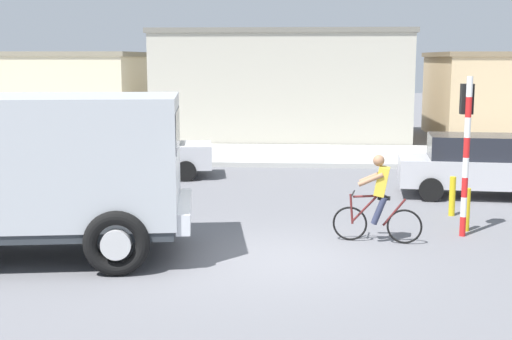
{
  "coord_description": "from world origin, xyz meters",
  "views": [
    {
      "loc": [
        0.45,
        -11.91,
        3.55
      ],
      "look_at": [
        -0.56,
        2.5,
        1.2
      ],
      "focal_mm": 48.36,
      "sensor_mm": 36.0,
      "label": 1
    }
  ],
  "objects": [
    {
      "name": "building_mid_block",
      "position": [
        -0.55,
        18.75,
        2.37
      ],
      "size": [
        10.76,
        6.86,
        4.74
      ],
      "color": "#B2AD9E",
      "rests_on": "ground"
    },
    {
      "name": "building_corner_left",
      "position": [
        -11.48,
        18.43,
        1.91
      ],
      "size": [
        9.29,
        5.78,
        3.81
      ],
      "color": "beige",
      "rests_on": "ground"
    },
    {
      "name": "bollard_near",
      "position": [
        3.82,
        2.3,
        0.45
      ],
      "size": [
        0.14,
        0.14,
        0.9
      ],
      "primitive_type": "cylinder",
      "color": "gold",
      "rests_on": "ground"
    },
    {
      "name": "ground_plane",
      "position": [
        0.0,
        0.0,
        0.0
      ],
      "size": [
        120.0,
        120.0,
        0.0
      ],
      "primitive_type": "plane",
      "color": "slate"
    },
    {
      "name": "sidewalk_far",
      "position": [
        0.0,
        12.85,
        0.08
      ],
      "size": [
        80.0,
        5.0,
        0.16
      ],
      "primitive_type": "cube",
      "color": "#ADADA8",
      "rests_on": "ground"
    },
    {
      "name": "traffic_light_pole",
      "position": [
        3.66,
        1.95,
        2.07
      ],
      "size": [
        0.24,
        0.43,
        3.2
      ],
      "color": "red",
      "rests_on": "ground"
    },
    {
      "name": "bollard_far",
      "position": [
        3.82,
        3.7,
        0.45
      ],
      "size": [
        0.14,
        0.14,
        0.9
      ],
      "primitive_type": "cylinder",
      "color": "gold",
      "rests_on": "ground"
    },
    {
      "name": "cyclist",
      "position": [
        1.9,
        1.28,
        0.86
      ],
      "size": [
        1.71,
        0.55,
        1.72
      ],
      "color": "black",
      "rests_on": "ground"
    },
    {
      "name": "car_white_mid",
      "position": [
        4.9,
        6.0,
        0.82
      ],
      "size": [
        4.14,
        2.15,
        1.6
      ],
      "color": "#B7B7BC",
      "rests_on": "ground"
    },
    {
      "name": "truck_foreground",
      "position": [
        -4.36,
        -0.13,
        1.67
      ],
      "size": [
        5.73,
        3.42,
        2.9
      ],
      "color": "#B2B7BC",
      "rests_on": "ground"
    },
    {
      "name": "car_red_near",
      "position": [
        -4.37,
        8.31,
        0.82
      ],
      "size": [
        4.21,
        2.32,
        1.6
      ],
      "color": "#B7B7BC",
      "rests_on": "ground"
    }
  ]
}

